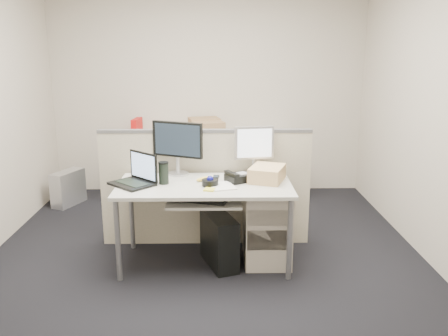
{
  "coord_description": "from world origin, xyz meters",
  "views": [
    {
      "loc": [
        0.1,
        -3.91,
        1.89
      ],
      "look_at": [
        0.17,
        0.15,
        0.83
      ],
      "focal_mm": 38.0,
      "sensor_mm": 36.0,
      "label": 1
    }
  ],
  "objects_px": {
    "monitor_main": "(178,148)",
    "desk_phone": "(239,178)",
    "desk": "(205,191)",
    "laptop": "(131,170)"
  },
  "relations": [
    {
      "from": "monitor_main",
      "to": "desk_phone",
      "type": "height_order",
      "value": "monitor_main"
    },
    {
      "from": "desk",
      "to": "monitor_main",
      "type": "height_order",
      "value": "monitor_main"
    },
    {
      "from": "desk",
      "to": "desk_phone",
      "type": "height_order",
      "value": "desk_phone"
    },
    {
      "from": "desk",
      "to": "laptop",
      "type": "xyz_separation_m",
      "value": [
        -0.62,
        -0.02,
        0.2
      ]
    },
    {
      "from": "monitor_main",
      "to": "laptop",
      "type": "height_order",
      "value": "monitor_main"
    },
    {
      "from": "laptop",
      "to": "desk_phone",
      "type": "bearing_deg",
      "value": 49.63
    },
    {
      "from": "laptop",
      "to": "desk",
      "type": "bearing_deg",
      "value": 45.27
    },
    {
      "from": "monitor_main",
      "to": "desk_phone",
      "type": "relative_size",
      "value": 2.4
    },
    {
      "from": "desk",
      "to": "monitor_main",
      "type": "bearing_deg",
      "value": 128.0
    },
    {
      "from": "monitor_main",
      "to": "desk",
      "type": "bearing_deg",
      "value": -28.06
    }
  ]
}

